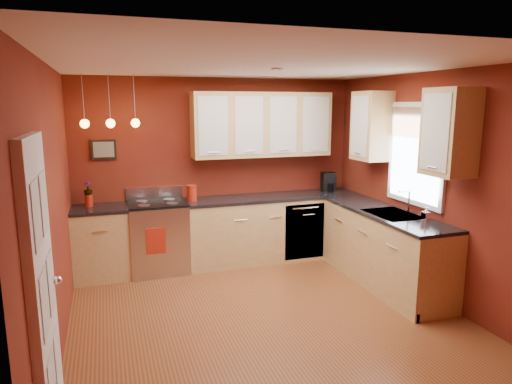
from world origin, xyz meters
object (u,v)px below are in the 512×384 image
object	(u,v)px
sink	(393,216)
red_canister	(192,193)
gas_range	(158,237)
coffee_maker	(329,183)
soap_pump	(426,214)

from	to	relation	value
sink	red_canister	distance (m)	2.63
gas_range	coffee_maker	xyz separation A→B (m)	(2.56, 0.06, 0.59)
gas_range	soap_pump	xyz separation A→B (m)	(2.76, -1.91, 0.54)
gas_range	soap_pump	distance (m)	3.40
red_canister	coffee_maker	xyz separation A→B (m)	(2.09, 0.05, 0.02)
red_canister	soap_pump	distance (m)	2.99
sink	soap_pump	distance (m)	0.45
sink	soap_pump	world-z (taller)	sink
sink	coffee_maker	bearing A→B (deg)	92.16
gas_range	sink	xyz separation A→B (m)	(2.62, -1.50, 0.43)
coffee_maker	sink	bearing A→B (deg)	-79.63
gas_range	red_canister	size ratio (longest dim) A/B	5.14
gas_range	coffee_maker	world-z (taller)	coffee_maker
gas_range	soap_pump	bearing A→B (deg)	-34.71
gas_range	red_canister	world-z (taller)	red_canister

